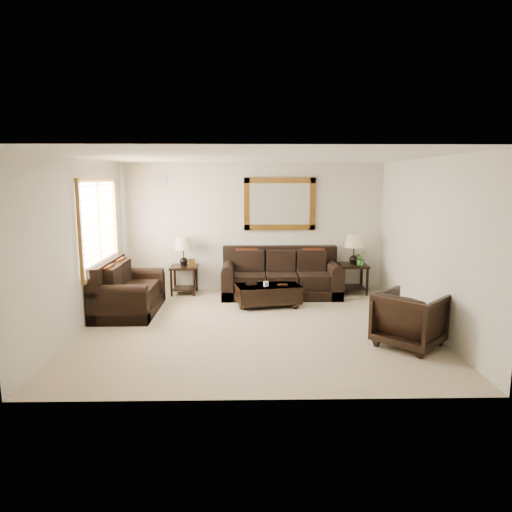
{
  "coord_description": "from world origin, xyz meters",
  "views": [
    {
      "loc": [
        -0.12,
        -7.11,
        2.36
      ],
      "look_at": [
        0.04,
        0.6,
        1.06
      ],
      "focal_mm": 32.0,
      "sensor_mm": 36.0,
      "label": 1
    }
  ],
  "objects_px": {
    "loveseat": "(126,293)",
    "end_table_right": "(354,255)",
    "sofa": "(281,278)",
    "coffee_table": "(268,293)",
    "armchair": "(410,317)",
    "end_table_left": "(184,257)"
  },
  "relations": [
    {
      "from": "sofa",
      "to": "end_table_left",
      "type": "distance_m",
      "value": 2.05
    },
    {
      "from": "end_table_left",
      "to": "coffee_table",
      "type": "height_order",
      "value": "end_table_left"
    },
    {
      "from": "sofa",
      "to": "coffee_table",
      "type": "height_order",
      "value": "sofa"
    },
    {
      "from": "end_table_right",
      "to": "armchair",
      "type": "distance_m",
      "value": 3.11
    },
    {
      "from": "loveseat",
      "to": "end_table_left",
      "type": "distance_m",
      "value": 1.64
    },
    {
      "from": "end_table_right",
      "to": "coffee_table",
      "type": "xyz_separation_m",
      "value": [
        -1.82,
        -0.96,
        -0.56
      ]
    },
    {
      "from": "loveseat",
      "to": "coffee_table",
      "type": "xyz_separation_m",
      "value": [
        2.57,
        0.36,
        -0.1
      ]
    },
    {
      "from": "loveseat",
      "to": "armchair",
      "type": "bearing_deg",
      "value": -111.56
    },
    {
      "from": "sofa",
      "to": "end_table_left",
      "type": "height_order",
      "value": "end_table_left"
    },
    {
      "from": "loveseat",
      "to": "end_table_left",
      "type": "relative_size",
      "value": 1.4
    },
    {
      "from": "end_table_left",
      "to": "armchair",
      "type": "bearing_deg",
      "value": -40.52
    },
    {
      "from": "end_table_right",
      "to": "armchair",
      "type": "height_order",
      "value": "end_table_right"
    },
    {
      "from": "armchair",
      "to": "end_table_right",
      "type": "bearing_deg",
      "value": -43.49
    },
    {
      "from": "coffee_table",
      "to": "end_table_left",
      "type": "bearing_deg",
      "value": 139.07
    },
    {
      "from": "sofa",
      "to": "loveseat",
      "type": "bearing_deg",
      "value": -157.87
    },
    {
      "from": "end_table_right",
      "to": "coffee_table",
      "type": "bearing_deg",
      "value": -152.3
    },
    {
      "from": "loveseat",
      "to": "coffee_table",
      "type": "distance_m",
      "value": 2.6
    },
    {
      "from": "armchair",
      "to": "coffee_table",
      "type": "bearing_deg",
      "value": -3.3
    },
    {
      "from": "end_table_left",
      "to": "coffee_table",
      "type": "bearing_deg",
      "value": -29.62
    },
    {
      "from": "armchair",
      "to": "end_table_left",
      "type": "bearing_deg",
      "value": 4.1
    },
    {
      "from": "sofa",
      "to": "coffee_table",
      "type": "relative_size",
      "value": 1.85
    },
    {
      "from": "loveseat",
      "to": "end_table_right",
      "type": "xyz_separation_m",
      "value": [
        4.39,
        1.31,
        0.46
      ]
    }
  ]
}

